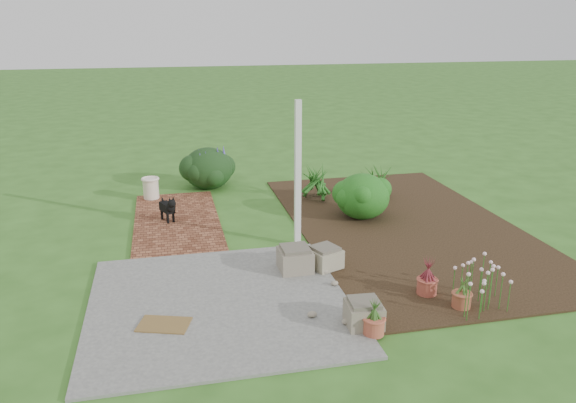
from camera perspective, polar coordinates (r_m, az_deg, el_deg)
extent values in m
plane|color=#31611E|center=(9.61, -0.64, -4.77)|extent=(80.00, 80.00, 0.00)
cube|color=#5C5C5A|center=(7.87, -7.00, -10.19)|extent=(3.50, 3.50, 0.04)
cube|color=#5A2E1C|center=(11.06, -11.22, -1.91)|extent=(1.60, 3.50, 0.04)
cube|color=black|center=(10.80, 11.89, -2.47)|extent=(4.00, 7.00, 0.03)
cube|color=white|center=(9.36, 1.00, 2.69)|extent=(0.10, 0.10, 2.50)
cube|color=#756856|center=(7.26, 7.71, -11.29)|extent=(0.47, 0.47, 0.29)
cube|color=#746C58|center=(8.66, 0.73, -5.96)|extent=(0.50, 0.50, 0.33)
cube|color=gray|center=(8.78, 3.76, -5.77)|extent=(0.57, 0.57, 0.29)
cube|color=brown|center=(7.42, -12.49, -12.10)|extent=(0.73, 0.59, 0.02)
cube|color=black|center=(10.94, -12.19, -0.58)|extent=(0.30, 0.41, 0.17)
cylinder|color=black|center=(10.86, -12.10, -1.70)|extent=(0.05, 0.05, 0.19)
cylinder|color=black|center=(10.90, -11.56, -1.59)|extent=(0.05, 0.05, 0.19)
cylinder|color=black|center=(11.09, -12.69, -1.32)|extent=(0.05, 0.05, 0.19)
cylinder|color=black|center=(11.14, -12.15, -1.21)|extent=(0.05, 0.05, 0.19)
sphere|color=black|center=(10.70, -11.73, -0.22)|extent=(0.16, 0.16, 0.16)
cone|color=black|center=(11.08, -12.65, 0.24)|extent=(0.10, 0.13, 0.14)
cylinder|color=#F1DDC6|center=(12.43, -13.76, 1.30)|extent=(0.36, 0.36, 0.44)
ellipsoid|color=#0E4313|center=(10.99, 7.58, 0.66)|extent=(1.17, 1.17, 0.89)
cylinder|color=#A74838|center=(8.22, 13.93, -8.34)|extent=(0.28, 0.28, 0.23)
cylinder|color=#9B4E34|center=(7.99, 17.22, -9.52)|extent=(0.29, 0.29, 0.21)
cylinder|color=#AC513A|center=(7.12, 8.70, -12.39)|extent=(0.34, 0.34, 0.22)
ellipsoid|color=black|center=(13.07, -8.14, 3.47)|extent=(1.28, 1.28, 0.97)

